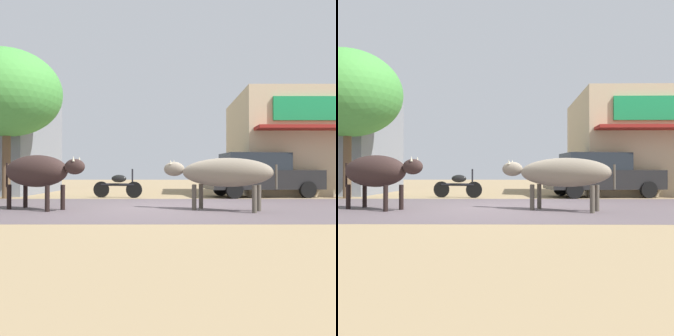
% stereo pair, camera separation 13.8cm
% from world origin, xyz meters
% --- Properties ---
extents(ground, '(80.00, 80.00, 0.00)m').
position_xyz_m(ground, '(0.00, 0.00, 0.00)').
color(ground, '#957D58').
extents(asphalt_road, '(72.00, 6.42, 0.00)m').
position_xyz_m(asphalt_road, '(0.00, 0.00, 0.00)').
color(asphalt_road, '#5A4D52').
rests_on(asphalt_road, ground).
extents(roadside_tree, '(3.86, 3.86, 5.29)m').
position_xyz_m(roadside_tree, '(-5.55, 3.50, 3.74)').
color(roadside_tree, brown).
rests_on(roadside_tree, ground).
extents(parked_hatchback_car, '(4.39, 2.37, 1.64)m').
position_xyz_m(parked_hatchback_car, '(3.65, 4.38, 0.84)').
color(parked_hatchback_car, black).
rests_on(parked_hatchback_car, ground).
extents(parked_motorcycle, '(1.81, 0.42, 1.04)m').
position_xyz_m(parked_motorcycle, '(-1.63, 3.85, 0.46)').
color(parked_motorcycle, black).
rests_on(parked_motorcycle, ground).
extents(cow_near_brown, '(2.45, 1.59, 1.34)m').
position_xyz_m(cow_near_brown, '(-3.02, -0.59, 0.94)').
color(cow_near_brown, '#31221F').
rests_on(cow_near_brown, ground).
extents(cow_far_dark, '(2.69, 1.62, 1.26)m').
position_xyz_m(cow_far_dark, '(1.50, -0.80, 0.90)').
color(cow_far_dark, gray).
rests_on(cow_far_dark, ground).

